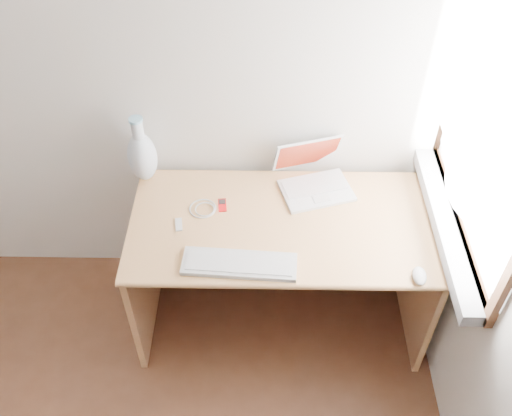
{
  "coord_description": "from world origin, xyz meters",
  "views": [
    {
      "loc": [
        0.93,
        -0.33,
        2.51
      ],
      "look_at": [
        0.9,
        1.35,
        0.82
      ],
      "focal_mm": 40.0,
      "sensor_mm": 36.0,
      "label": 1
    }
  ],
  "objects_px": {
    "desk": "(281,240)",
    "vase": "(142,155)",
    "external_keyboard": "(239,264)",
    "laptop": "(317,178)"
  },
  "relations": [
    {
      "from": "laptop",
      "to": "external_keyboard",
      "type": "bearing_deg",
      "value": -141.81
    },
    {
      "from": "desk",
      "to": "external_keyboard",
      "type": "distance_m",
      "value": 0.43
    },
    {
      "from": "desk",
      "to": "laptop",
      "type": "bearing_deg",
      "value": 45.4
    },
    {
      "from": "desk",
      "to": "laptop",
      "type": "distance_m",
      "value": 0.33
    },
    {
      "from": "desk",
      "to": "external_keyboard",
      "type": "xyz_separation_m",
      "value": [
        -0.18,
        -0.32,
        0.21
      ]
    },
    {
      "from": "desk",
      "to": "vase",
      "type": "distance_m",
      "value": 0.75
    },
    {
      "from": "desk",
      "to": "vase",
      "type": "xyz_separation_m",
      "value": [
        -0.64,
        0.2,
        0.34
      ]
    },
    {
      "from": "desk",
      "to": "laptop",
      "type": "xyz_separation_m",
      "value": [
        0.16,
        0.16,
        0.25
      ]
    },
    {
      "from": "desk",
      "to": "vase",
      "type": "relative_size",
      "value": 3.93
    },
    {
      "from": "laptop",
      "to": "external_keyboard",
      "type": "xyz_separation_m",
      "value": [
        -0.34,
        -0.48,
        -0.04
      ]
    }
  ]
}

